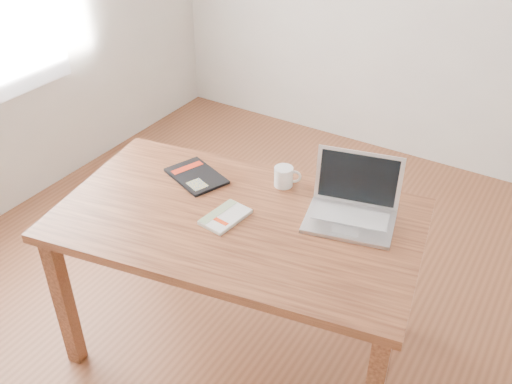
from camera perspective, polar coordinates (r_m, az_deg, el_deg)
The scene contains 6 objects.
room at distance 2.05m, azimuth 2.43°, elevation 12.39°, with size 4.04×4.04×2.70m.
desk at distance 2.34m, azimuth -1.82°, elevation -4.19°, with size 1.58×1.07×0.75m.
white_guidebook at distance 2.27m, azimuth -3.08°, elevation -2.50°, with size 0.14×0.21×0.02m.
black_guidebook at distance 2.53m, azimuth -6.00°, elevation 1.60°, with size 0.31×0.26×0.01m.
laptop at distance 2.29m, azimuth 9.62°, elevation -1.38°, with size 0.40×0.35×0.24m.
coffee_mug at distance 2.45m, azimuth 2.85°, elevation 1.59°, with size 0.11×0.08×0.09m.
Camera 1 is at (0.86, -1.66, 2.11)m, focal length 40.00 mm.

